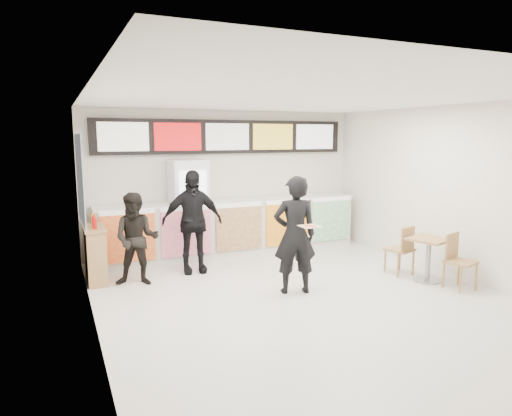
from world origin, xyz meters
TOP-DOWN VIEW (x-y plane):
  - floor at (0.00, 0.00)m, footprint 7.00×7.00m
  - ceiling at (0.00, 0.00)m, footprint 7.00×7.00m
  - wall_back at (0.00, 3.50)m, footprint 6.00×0.00m
  - wall_left at (-3.00, 0.00)m, footprint 0.00×7.00m
  - wall_right at (3.00, 0.00)m, footprint 0.00×7.00m
  - service_counter at (0.00, 3.09)m, footprint 5.56×0.77m
  - menu_board at (0.00, 3.41)m, footprint 5.50×0.14m
  - drinks_fridge at (-0.93, 3.11)m, footprint 0.70×0.67m
  - mirror_panel at (-2.99, 2.45)m, footprint 0.01×2.00m
  - customer_main at (0.00, 0.41)m, footprint 0.77×0.61m
  - customer_left at (-2.20, 1.81)m, footprint 0.91×0.81m
  - customer_mid at (-1.15, 2.14)m, footprint 1.13×0.54m
  - pizza_slice at (0.00, -0.04)m, footprint 0.36×0.36m
  - cafe_table at (2.36, -0.02)m, footprint 0.85×1.58m
  - condiment_ledge at (-2.82, 2.26)m, footprint 0.34×0.85m

SIDE VIEW (x-z plane):
  - floor at x=0.00m, z-range 0.00..0.00m
  - condiment_ledge at x=-2.82m, z-range -0.08..1.05m
  - cafe_table at x=2.36m, z-range 0.07..0.97m
  - service_counter at x=0.00m, z-range 0.00..1.14m
  - customer_left at x=-2.20m, z-range 0.00..1.55m
  - customer_main at x=0.00m, z-range 0.00..1.86m
  - customer_mid at x=-1.15m, z-range 0.00..1.87m
  - drinks_fridge at x=-0.93m, z-range 0.00..2.00m
  - pizza_slice at x=0.00m, z-range 1.15..1.17m
  - wall_back at x=0.00m, z-range -1.50..4.50m
  - wall_left at x=-3.00m, z-range -2.00..5.00m
  - wall_right at x=3.00m, z-range -2.00..5.00m
  - mirror_panel at x=-2.99m, z-range 1.00..2.50m
  - menu_board at x=0.00m, z-range 2.10..2.80m
  - ceiling at x=0.00m, z-range 3.00..3.00m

